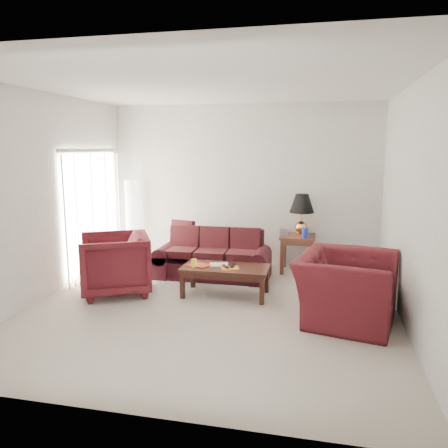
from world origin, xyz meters
name	(u,v)px	position (x,y,z in m)	size (l,w,h in m)	color
floor	(211,309)	(0.00, 0.00, 0.00)	(5.00, 5.00, 0.00)	beige
blinds	(94,213)	(-2.42, 1.30, 1.08)	(0.10, 2.00, 2.16)	silver
sofa	(212,255)	(-0.34, 1.47, 0.40)	(1.95, 0.84, 0.80)	black
throw_pillow	(182,232)	(-1.03, 1.96, 0.67)	(0.44, 0.13, 0.44)	black
end_table	(297,253)	(1.06, 2.15, 0.33)	(0.61, 0.61, 0.66)	#4F2C1B
table_lamp	(302,215)	(1.11, 2.21, 1.03)	(0.44, 0.44, 0.73)	#D78743
clock	(284,232)	(0.83, 2.02, 0.74)	(0.15, 0.05, 0.15)	white
blue_canister	(305,233)	(1.19, 1.94, 0.75)	(0.11, 0.11, 0.18)	#1A2BAB
picture_frame	(288,229)	(0.88, 2.28, 0.74)	(0.12, 0.02, 0.15)	silver
floor_lamp	(132,221)	(-2.14, 2.20, 0.81)	(0.26, 0.26, 1.61)	white
armchair_left	(115,264)	(-1.59, 0.34, 0.46)	(0.99, 1.02, 0.92)	#430F15
armchair_right	(346,288)	(1.79, 0.01, 0.43)	(1.32, 1.15, 0.86)	#430F14
coffee_table	(225,281)	(0.08, 0.60, 0.22)	(1.29, 0.64, 0.45)	black
magazine_red	(199,265)	(-0.32, 0.55, 0.46)	(0.31, 0.23, 0.02)	red
magazine_white	(219,265)	(-0.04, 0.66, 0.46)	(0.27, 0.20, 0.02)	white
magazine_orange	(230,268)	(0.17, 0.50, 0.46)	(0.25, 0.19, 0.01)	orange
remote_a	(225,266)	(0.10, 0.51, 0.48)	(0.05, 0.17, 0.02)	black
remote_b	(233,265)	(0.20, 0.58, 0.48)	(0.05, 0.19, 0.02)	black
yellow_glass	(194,263)	(-0.37, 0.46, 0.51)	(0.08, 0.08, 0.13)	yellow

